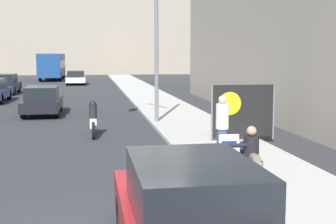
% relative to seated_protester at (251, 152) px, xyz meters
% --- Properties ---
extents(sidewalk_curb, '(3.07, 90.00, 0.12)m').
position_rel_seated_protester_xyz_m(sidewalk_curb, '(0.57, 12.08, -0.73)').
color(sidewalk_curb, '#B7B2A8').
rests_on(sidewalk_curb, ground_plane).
extents(seated_protester, '(0.95, 0.77, 1.23)m').
position_rel_seated_protester_xyz_m(seated_protester, '(0.00, 0.00, 0.00)').
color(seated_protester, '#474C56').
rests_on(seated_protester, sidewalk_curb).
extents(jogger_on_sidewalk, '(0.34, 0.34, 1.71)m').
position_rel_seated_protester_xyz_m(jogger_on_sidewalk, '(-0.02, 2.24, 0.21)').
color(jogger_on_sidewalk, '#334775').
rests_on(jogger_on_sidewalk, sidewalk_curb).
extents(protest_banner, '(2.15, 0.06, 1.81)m').
position_rel_seated_protester_xyz_m(protest_banner, '(1.45, 4.95, 0.29)').
color(protest_banner, slate).
rests_on(protest_banner, sidewalk_curb).
extents(traffic_light_pole, '(2.78, 2.55, 6.09)m').
position_rel_seated_protester_xyz_m(traffic_light_pole, '(-1.61, 9.48, 3.40)').
color(traffic_light_pole, slate).
rests_on(traffic_light_pole, sidewalk_curb).
extents(parked_car_curbside, '(1.80, 4.43, 1.53)m').
position_rel_seated_protester_xyz_m(parked_car_curbside, '(-2.14, -3.65, -0.03)').
color(parked_car_curbside, maroon).
rests_on(parked_car_curbside, ground_plane).
extents(car_on_road_nearest, '(1.71, 4.31, 1.38)m').
position_rel_seated_protester_xyz_m(car_on_road_nearest, '(-5.74, 13.74, -0.09)').
color(car_on_road_nearest, black).
rests_on(car_on_road_nearest, ground_plane).
extents(car_on_road_distant, '(1.88, 4.34, 1.49)m').
position_rel_seated_protester_xyz_m(car_on_road_distant, '(-9.75, 26.82, -0.05)').
color(car_on_road_distant, black).
rests_on(car_on_road_distant, ground_plane).
extents(car_on_road_far_lane, '(1.84, 4.52, 1.35)m').
position_rel_seated_protester_xyz_m(car_on_road_far_lane, '(-4.81, 37.40, -0.10)').
color(car_on_road_far_lane, silver).
rests_on(car_on_road_far_lane, ground_plane).
extents(city_bus_on_road, '(2.48, 10.72, 3.04)m').
position_rel_seated_protester_xyz_m(city_bus_on_road, '(-7.83, 47.17, 0.97)').
color(city_bus_on_road, navy).
rests_on(city_bus_on_road, ground_plane).
extents(motorcycle_on_road, '(0.28, 2.03, 1.27)m').
position_rel_seated_protester_xyz_m(motorcycle_on_road, '(-3.35, 7.27, -0.24)').
color(motorcycle_on_road, white).
rests_on(motorcycle_on_road, ground_plane).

